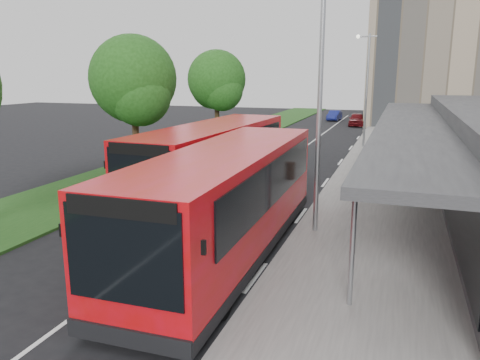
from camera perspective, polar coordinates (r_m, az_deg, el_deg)
The scene contains 15 objects.
ground at distance 15.84m, azimuth -7.48°, elevation -7.21°, with size 120.00×120.00×0.00m, color black.
pavement at distance 33.71m, azimuth 17.56°, elevation 3.15°, with size 5.00×80.00×0.15m, color slate.
grass_verge at distance 36.40m, azimuth -3.37°, elevation 4.37°, with size 5.00×80.00×0.10m, color #164014.
lane_centre_line at distance 29.57m, azimuth 5.54°, elevation 2.27°, with size 0.12×70.00×0.01m, color silver.
kerb_dashes at distance 32.90m, azimuth 12.80°, elevation 3.09°, with size 0.12×56.00×0.01m.
tree_mid at distance 26.23m, azimuth -12.84°, elevation 11.26°, with size 4.65×4.65×7.46m.
tree_far at distance 36.99m, azimuth -2.85°, elevation 11.69°, with size 4.51×4.51×7.22m.
lamp_post_near at distance 15.51m, azimuth 9.41°, elevation 10.14°, with size 1.44×0.28×8.00m.
lamp_post_far at distance 35.38m, azimuth 15.08°, elevation 11.31°, with size 1.44×0.28×8.00m.
bus_main at distance 14.02m, azimuth -1.49°, elevation -2.62°, with size 3.12×11.53×3.25m.
bus_second at distance 20.52m, azimuth -3.29°, elevation 2.31°, with size 3.45×11.54×3.23m.
litter_bin at distance 23.45m, azimuth 14.32°, elevation 0.58°, with size 0.48×0.48×0.87m, color #3C2318.
bollard at distance 31.23m, azimuth 15.62°, elevation 3.51°, with size 0.14×0.14×0.88m, color yellow.
car_near at distance 51.26m, azimuth 14.05°, elevation 7.19°, with size 1.62×4.02×1.37m, color #5C0D11.
car_far at distance 56.70m, azimuth 11.44°, elevation 7.72°, with size 1.23×3.52×1.16m, color navy.
Camera 1 is at (6.75, -13.27, 5.41)m, focal length 35.00 mm.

